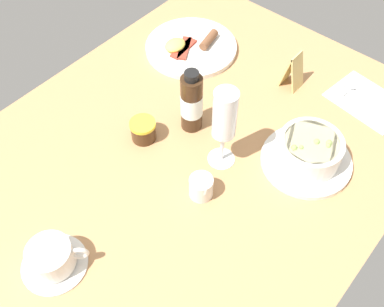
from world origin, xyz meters
TOP-DOWN VIEW (x-y plane):
  - ground_plane at (0.00, 0.00)cm, footprint 110.00×84.00cm
  - porridge_bowl at (14.46, -21.14)cm, footprint 19.54×19.54cm
  - cutlery_setting at (39.98, -22.26)cm, footprint 15.17×19.06cm
  - coffee_cup at (-36.00, 1.46)cm, footprint 12.25×12.25cm
  - creamer_jug at (-6.54, -9.10)cm, footprint 4.90×5.85cm
  - wine_glass at (3.26, -6.65)cm, footprint 5.93×5.93cm
  - jam_jar at (-3.25, 10.43)cm, footprint 5.85×5.85cm
  - sauce_bottle_brown at (6.54, 4.64)cm, footprint 4.96×4.96cm
  - breakfast_plate at (26.73, 22.33)cm, footprint 24.26×24.26cm
  - menu_card at (32.65, -5.40)cm, footprint 4.56×4.66cm

SIDE VIEW (x-z plane):
  - ground_plane at x=0.00cm, z-range -3.00..0.00cm
  - cutlery_setting at x=39.98cm, z-range -0.19..0.71cm
  - breakfast_plate at x=26.73cm, z-range -0.93..2.77cm
  - jam_jar at x=-3.25cm, z-range 0.03..5.01cm
  - creamer_jug at x=-6.54cm, z-range -0.21..5.35cm
  - coffee_cup at x=-36.00cm, z-range -0.11..5.83cm
  - porridge_bowl at x=14.46cm, z-range -0.42..7.56cm
  - menu_card at x=32.65cm, z-range -0.04..9.55cm
  - sauce_bottle_brown at x=6.54cm, z-range -0.67..15.53cm
  - wine_glass at x=3.26cm, z-range 3.30..23.38cm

